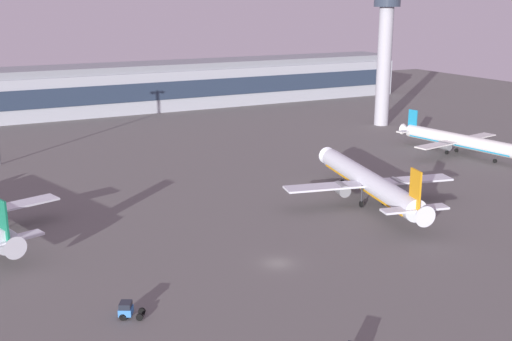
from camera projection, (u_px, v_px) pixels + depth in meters
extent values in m
plane|color=#605E5B|center=(278.00, 263.00, 94.16)|extent=(416.00, 416.00, 0.00)
cube|color=#9EA3AD|center=(184.00, 87.00, 234.13)|extent=(177.19, 22.00, 14.00)
cube|color=#263347|center=(195.00, 89.00, 224.33)|extent=(170.10, 0.40, 6.16)
cube|color=gray|center=(183.00, 65.00, 232.00)|extent=(177.19, 19.80, 2.40)
cylinder|color=#A8A8B2|center=(384.00, 67.00, 194.97)|extent=(4.40, 4.40, 36.24)
cylinder|color=#2D3847|center=(387.00, 2.00, 189.88)|extent=(8.00, 8.00, 3.00)
cylinder|color=silver|center=(367.00, 181.00, 121.75)|extent=(11.91, 37.97, 4.01)
cone|color=silver|center=(329.00, 157.00, 140.64)|extent=(4.26, 3.28, 3.81)
cone|color=silver|center=(421.00, 214.00, 102.67)|extent=(4.15, 3.65, 3.61)
cube|color=silver|center=(370.00, 183.00, 120.82)|extent=(33.89, 11.23, 0.37)
cube|color=silver|center=(415.00, 209.00, 104.49)|extent=(11.88, 4.92, 0.37)
cube|color=orange|center=(415.00, 190.00, 103.95)|extent=(1.02, 3.37, 6.86)
cylinder|color=slate|center=(341.00, 189.00, 119.56)|extent=(3.07, 4.20, 2.32)
cylinder|color=slate|center=(397.00, 185.00, 122.48)|extent=(3.07, 4.20, 2.32)
cube|color=orange|center=(367.00, 186.00, 122.04)|extent=(10.88, 34.92, 0.38)
cylinder|color=#333338|center=(343.00, 174.00, 133.57)|extent=(0.30, 0.30, 3.75)
cylinder|color=black|center=(342.00, 182.00, 134.06)|extent=(0.66, 1.22, 1.16)
cylinder|color=#333338|center=(362.00, 195.00, 119.20)|extent=(0.30, 0.30, 3.75)
cylinder|color=black|center=(361.00, 204.00, 119.68)|extent=(0.66, 1.22, 1.16)
cylinder|color=#333338|center=(384.00, 193.00, 120.36)|extent=(0.30, 0.30, 3.75)
cylinder|color=black|center=(384.00, 202.00, 120.85)|extent=(0.66, 1.22, 1.16)
cone|color=silver|center=(11.00, 246.00, 90.08)|extent=(4.04, 3.63, 3.39)
cube|color=silver|center=(6.00, 241.00, 91.34)|extent=(11.12, 5.40, 0.35)
cube|color=#146B4C|center=(3.00, 221.00, 90.76)|extent=(1.19, 3.12, 6.44)
cylinder|color=silver|center=(460.00, 141.00, 159.62)|extent=(8.58, 32.45, 3.41)
cone|color=silver|center=(406.00, 130.00, 173.13)|extent=(3.44, 2.98, 3.07)
cube|color=silver|center=(457.00, 141.00, 160.36)|extent=(28.93, 8.18, 0.31)
cube|color=silver|center=(411.00, 130.00, 171.76)|extent=(10.09, 3.72, 0.31)
cube|color=#1984B2|center=(413.00, 120.00, 170.84)|extent=(0.73, 2.88, 5.84)
cylinder|color=slate|center=(468.00, 141.00, 163.37)|extent=(2.47, 3.51, 1.98)
cylinder|color=slate|center=(444.00, 146.00, 157.69)|extent=(2.47, 3.51, 1.98)
cube|color=#1984B2|center=(460.00, 144.00, 159.87)|extent=(7.83, 29.84, 0.32)
cylinder|color=#333338|center=(496.00, 155.00, 152.01)|extent=(0.25, 0.25, 3.19)
cylinder|color=black|center=(495.00, 161.00, 152.43)|extent=(0.51, 1.03, 0.99)
cylinder|color=#333338|center=(457.00, 144.00, 162.91)|extent=(0.25, 0.25, 3.19)
cylinder|color=black|center=(456.00, 150.00, 163.33)|extent=(0.51, 1.03, 0.99)
cylinder|color=#333338|center=(447.00, 146.00, 160.64)|extent=(0.25, 0.25, 3.19)
cylinder|color=black|center=(447.00, 152.00, 161.05)|extent=(0.51, 1.03, 0.99)
cube|color=#3372BF|center=(126.00, 311.00, 77.77)|extent=(2.26, 2.34, 0.90)
cube|color=#1E232D|center=(126.00, 305.00, 77.56)|extent=(2.02, 2.12, 0.70)
cylinder|color=black|center=(123.00, 317.00, 77.16)|extent=(0.94, 0.69, 0.90)
cylinder|color=black|center=(126.00, 311.00, 78.61)|extent=(0.94, 0.69, 0.90)
cylinder|color=black|center=(140.00, 317.00, 77.14)|extent=(0.94, 0.69, 0.90)
cylinder|color=black|center=(142.00, 311.00, 78.59)|extent=(0.94, 0.69, 0.90)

